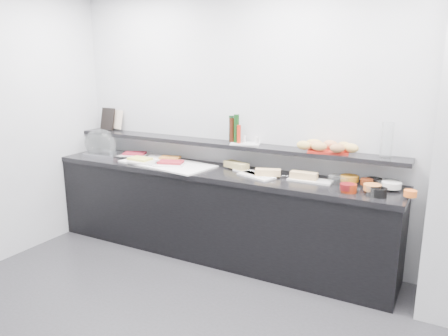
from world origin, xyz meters
The scene contains 55 objects.
back_wall centered at (0.00, 2.00, 1.35)m, with size 5.00×0.02×2.70m, color #BABEC2.
buffet_cabinet centered at (-0.70, 1.70, 0.42)m, with size 3.60×0.60×0.85m, color black.
counter_top centered at (-0.70, 1.70, 0.88)m, with size 3.62×0.62×0.05m, color black.
wall_shelf centered at (-0.70, 1.88, 1.13)m, with size 3.60×0.25×0.04m, color black.
cloche_base centered at (-2.09, 1.67, 0.92)m, with size 0.43×0.29×0.04m, color silver.
cloche_dome centered at (-2.22, 1.73, 1.03)m, with size 0.39×0.26×0.34m, color white.
linen_runner centered at (-1.24, 1.66, 0.91)m, with size 1.00×0.47×0.01m, color white.
platter_meat_a centered at (-1.78, 1.81, 0.92)m, with size 0.33×0.22×0.01m, color white.
food_meat_a centered at (-1.78, 1.79, 0.94)m, with size 0.24×0.15×0.02m, color maroon.
platter_salmon centered at (-1.50, 1.84, 0.92)m, with size 0.26×0.18×0.01m, color silver.
food_salmon centered at (-1.30, 1.79, 0.94)m, with size 0.21×0.13×0.02m, color orange.
platter_cheese centered at (-1.45, 1.57, 0.92)m, with size 0.32×0.21×0.01m, color silver.
food_cheese centered at (-1.55, 1.60, 0.94)m, with size 0.24×0.15×0.02m, color #F2EB5E.
platter_meat_b centered at (-1.17, 1.59, 0.92)m, with size 0.30×0.20×0.01m, color white.
food_meat_b centered at (-1.17, 1.63, 0.94)m, with size 0.25×0.16×0.02m, color maroon.
sandwich_plate_left centered at (-0.35, 1.76, 0.91)m, with size 0.31×0.13×0.01m, color white.
sandwich_food_left centered at (-0.51, 1.81, 0.94)m, with size 0.27×0.10×0.06m, color tan.
tongs_left centered at (-0.39, 1.77, 0.92)m, with size 0.01×0.01×0.16m, color silver.
sandwich_plate_mid centered at (-0.22, 1.65, 0.91)m, with size 0.37×0.16×0.01m, color white.
sandwich_food_mid centered at (-0.12, 1.69, 0.94)m, with size 0.23×0.09×0.06m, color tan.
tongs_mid centered at (-0.09, 1.61, 0.92)m, with size 0.01×0.01×0.16m, color silver.
sandwich_plate_right centered at (0.27, 1.75, 0.91)m, with size 0.39×0.17×0.01m, color silver.
sandwich_food_right centered at (0.21, 1.75, 0.94)m, with size 0.24×0.09×0.06m, color tan.
tongs_right centered at (0.08, 1.76, 0.92)m, with size 0.01×0.01×0.16m, color #B8BABF.
bowl_glass_fruit centered at (0.52, 1.79, 0.94)m, with size 0.19×0.19×0.07m, color white.
fill_glass_fruit centered at (0.60, 1.83, 0.95)m, with size 0.16×0.16×0.05m, color orange.
bowl_black_jam centered at (0.80, 1.85, 0.94)m, with size 0.13×0.13×0.07m, color black.
fill_black_jam centered at (0.75, 1.79, 0.95)m, with size 0.11×0.11×0.05m, color #5D220D.
bowl_glass_cream centered at (0.92, 1.82, 0.94)m, with size 0.19×0.19×0.07m, color white.
fill_glass_cream centered at (0.95, 1.79, 0.95)m, with size 0.16×0.16×0.05m, color white.
bowl_red_jam centered at (0.65, 1.56, 0.94)m, with size 0.13×0.13×0.07m, color #96290D.
fill_red_jam centered at (0.64, 1.55, 0.95)m, with size 0.12×0.12×0.05m, color #610D10.
bowl_glass_salmon centered at (0.86, 1.57, 0.94)m, with size 0.14×0.14×0.07m, color white.
fill_glass_salmon centered at (0.83, 1.64, 0.95)m, with size 0.14×0.14×0.05m, color #CD7332.
bowl_black_fruit centered at (0.89, 1.56, 0.94)m, with size 0.13×0.13×0.07m, color black.
fill_black_fruit centered at (1.12, 1.60, 0.95)m, with size 0.10×0.10×0.05m, color orange.
framed_print centered at (-2.29, 1.94, 1.28)m, with size 0.20×0.02×0.26m, color black.
print_art centered at (-2.17, 1.96, 1.28)m, with size 0.20×0.00×0.22m, color beige.
condiment_tray centered at (-0.45, 1.89, 1.16)m, with size 0.29×0.18×0.01m, color white.
bottle_green_a centered at (-0.61, 1.90, 1.29)m, with size 0.05×0.05×0.26m, color #0E3618.
bottle_brown centered at (-0.59, 1.88, 1.28)m, with size 0.06×0.06×0.24m, color #331409.
bottle_green_b centered at (-0.54, 1.87, 1.30)m, with size 0.05×0.05×0.28m, color #0E3310.
bottle_hot centered at (-0.50, 1.84, 1.25)m, with size 0.04×0.04×0.18m, color red.
shaker_salt centered at (-0.32, 1.89, 1.20)m, with size 0.03×0.03×0.07m, color silver.
shaker_pepper centered at (-0.47, 1.91, 1.20)m, with size 0.03×0.03×0.07m, color silver.
bread_tray centered at (0.38, 1.90, 1.16)m, with size 0.36×0.25×0.02m, color maroon.
bread_roll_nw centered at (0.24, 1.93, 1.21)m, with size 0.15×0.10×0.08m, color tan.
bread_roll_n centered at (0.38, 1.94, 1.21)m, with size 0.13×0.08×0.08m, color #CD7F4E.
bread_roll_ne centered at (0.51, 1.93, 1.21)m, with size 0.12×0.08×0.08m, color tan.
bread_roll_sw centered at (0.18, 1.79, 1.21)m, with size 0.14×0.09×0.08m, color tan.
bread_roll_s centered at (0.32, 1.80, 1.21)m, with size 0.14×0.09×0.08m, color #B98546.
bread_roll_se centered at (0.48, 1.80, 1.21)m, with size 0.13×0.08×0.08m, color #AC7041.
bread_roll_midw centered at (0.27, 1.84, 1.21)m, with size 0.15×0.10×0.08m, color #BA7C47.
bread_roll_mide centered at (0.59, 1.87, 1.21)m, with size 0.14×0.09×0.08m, color tan.
carafe centered at (0.87, 1.90, 1.30)m, with size 0.10×0.10×0.30m, color silver.
Camera 1 is at (1.39, -1.94, 1.95)m, focal length 35.00 mm.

